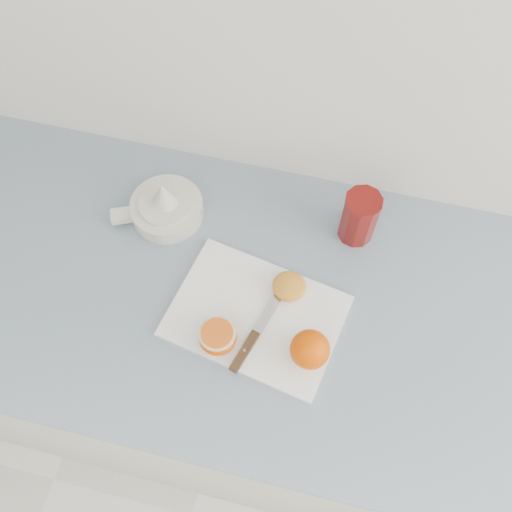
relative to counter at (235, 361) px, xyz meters
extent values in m
cube|color=beige|center=(0.00, 0.00, -0.02)|extent=(2.28, 0.60, 0.86)
cube|color=slate|center=(0.00, 0.00, 0.43)|extent=(2.33, 0.64, 0.03)
cube|color=white|center=(0.07, -0.04, 0.45)|extent=(0.35, 0.27, 0.01)
sphere|color=orange|center=(0.18, -0.10, 0.49)|extent=(0.07, 0.07, 0.07)
ellipsoid|color=orange|center=(0.01, -0.11, 0.47)|extent=(0.07, 0.07, 0.04)
cylinder|color=beige|center=(0.01, -0.11, 0.49)|extent=(0.07, 0.07, 0.00)
cylinder|color=#D7541A|center=(0.01, -0.11, 0.50)|extent=(0.06, 0.06, 0.00)
ellipsoid|color=orange|center=(0.12, 0.02, 0.47)|extent=(0.06, 0.06, 0.03)
cylinder|color=orange|center=(0.12, 0.02, 0.48)|extent=(0.05, 0.05, 0.00)
cube|color=#4C301E|center=(0.06, -0.12, 0.46)|extent=(0.04, 0.08, 0.01)
cube|color=#B7B7BC|center=(0.09, -0.03, 0.46)|extent=(0.05, 0.11, 0.00)
cylinder|color=#B7B7BC|center=(0.06, -0.12, 0.46)|extent=(0.00, 0.00, 0.01)
cylinder|color=white|center=(-0.16, 0.14, 0.46)|extent=(0.15, 0.15, 0.04)
cylinder|color=white|center=(-0.16, 0.14, 0.48)|extent=(0.11, 0.11, 0.01)
cone|color=white|center=(-0.16, 0.14, 0.52)|extent=(0.05, 0.05, 0.05)
cube|color=white|center=(-0.25, 0.10, 0.46)|extent=(0.06, 0.05, 0.01)
ellipsoid|color=orange|center=(-0.15, 0.14, 0.49)|extent=(0.01, 0.01, 0.00)
ellipsoid|color=orange|center=(-0.18, 0.14, 0.49)|extent=(0.01, 0.01, 0.00)
ellipsoid|color=orange|center=(-0.16, 0.12, 0.49)|extent=(0.01, 0.01, 0.00)
ellipsoid|color=orange|center=(-0.15, 0.15, 0.49)|extent=(0.01, 0.01, 0.00)
cylinder|color=maroon|center=(0.22, 0.18, 0.50)|extent=(0.07, 0.07, 0.12)
cylinder|color=#F7470F|center=(0.22, 0.18, 0.46)|extent=(0.06, 0.06, 0.02)
cylinder|color=maroon|center=(0.22, 0.18, 0.56)|extent=(0.07, 0.07, 0.00)
camera|label=1|loc=(0.16, -0.44, 1.44)|focal=40.00mm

